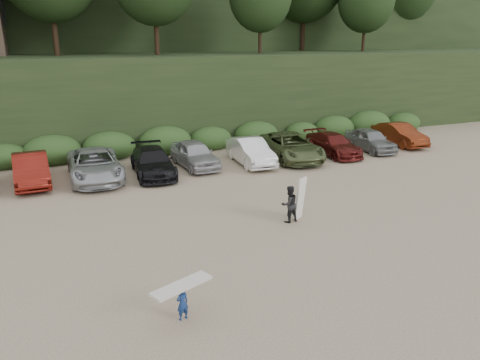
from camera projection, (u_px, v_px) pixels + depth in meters
name	position (u px, v px, depth m)	size (l,w,h in m)	color
ground	(235.00, 239.00, 17.50)	(120.00, 120.00, 0.00)	tan
parked_cars	(115.00, 164.00, 24.93)	(39.64, 6.04, 1.60)	#99999D
child_surfer	(182.00, 296.00, 12.36)	(1.80, 1.10, 1.05)	navy
adult_surfer	(290.00, 204.00, 18.97)	(1.25, 0.68, 1.81)	black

